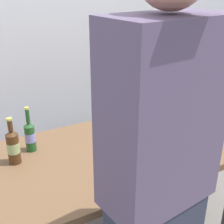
# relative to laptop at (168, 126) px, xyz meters

# --- Properties ---
(desk) EXTENTS (1.59, 0.87, 0.75)m
(desk) POSITION_rel_laptop_xyz_m (-0.49, -0.01, -0.13)
(desk) COLOR brown
(desk) RESTS_ON ground
(laptop) EXTENTS (0.38, 0.33, 0.24)m
(laptop) POSITION_rel_laptop_xyz_m (0.00, 0.00, 0.00)
(laptop) COLOR #383D4C
(laptop) RESTS_ON desk
(beer_bottle_dark) EXTENTS (0.07, 0.07, 0.28)m
(beer_bottle_dark) POSITION_rel_laptop_xyz_m (-0.98, 0.13, 0.05)
(beer_bottle_dark) COLOR #472B14
(beer_bottle_dark) RESTS_ON desk
(beer_bottle_brown) EXTENTS (0.06, 0.06, 0.28)m
(beer_bottle_brown) POSITION_rel_laptop_xyz_m (-0.86, 0.22, 0.04)
(beer_bottle_brown) COLOR #1E5123
(beer_bottle_brown) RESTS_ON desk
(person_figure) EXTENTS (0.42, 0.31, 1.84)m
(person_figure) POSITION_rel_laptop_xyz_m (-0.62, -0.70, 0.14)
(person_figure) COLOR #2D3347
(person_figure) RESTS_ON ground
(back_wall) EXTENTS (6.00, 0.10, 2.60)m
(back_wall) POSITION_rel_laptop_xyz_m (-0.49, 0.88, 0.50)
(back_wall) COLOR silver
(back_wall) RESTS_ON ground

